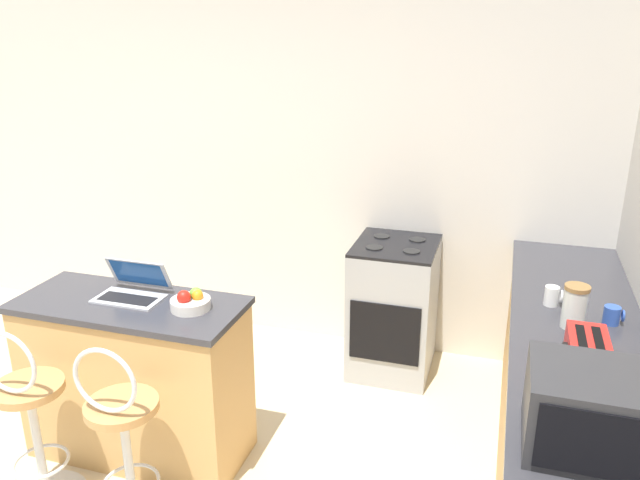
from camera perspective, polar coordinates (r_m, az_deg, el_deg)
The scene contains 13 objects.
wall_back at distance 4.67m, azimuth -4.04°, elevation 6.43°, with size 12.00×0.06×2.60m.
breakfast_bar at distance 3.68m, azimuth -16.41°, elevation -12.04°, with size 1.23×0.53×0.93m.
counter_right at distance 3.35m, azimuth 21.96°, elevation -16.22°, with size 0.65×2.97×0.93m.
bar_stool_near at distance 3.49m, azimuth -24.89°, elevation -14.90°, with size 0.40×0.40×1.02m.
bar_stool_far at distance 3.20m, azimuth -17.52°, elevation -17.24°, with size 0.40×0.40×1.02m.
laptop at distance 3.52m, azimuth -16.70°, elevation -4.17°, with size 0.36×0.26×0.19m.
microwave at distance 2.39m, azimuth 24.31°, elevation -14.28°, with size 0.49×0.38×0.29m.
toaster at distance 2.88m, azimuth 23.22°, elevation -9.66°, with size 0.18×0.31×0.17m.
stove_range at distance 4.37m, azimuth 6.73°, elevation -6.16°, with size 0.55×0.61×0.94m.
fruit_bowl at distance 3.29m, azimuth -11.74°, elevation -5.55°, with size 0.21×0.21×0.11m.
mug_white at distance 3.48m, azimuth 20.48°, elevation -4.81°, with size 0.09×0.07×0.10m.
storage_jar at distance 3.25m, azimuth 22.27°, elevation -5.64°, with size 0.12×0.12×0.22m.
mug_blue at distance 3.39m, azimuth 25.17°, elevation -6.24°, with size 0.10×0.08×0.09m.
Camera 1 is at (1.65, -1.78, 2.33)m, focal length 35.00 mm.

